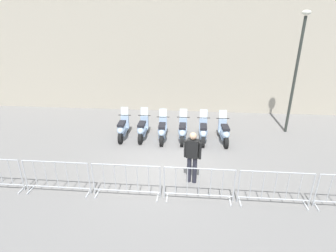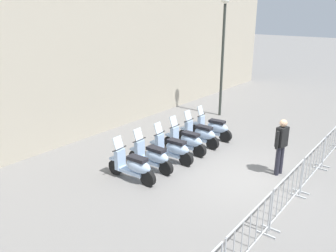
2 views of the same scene
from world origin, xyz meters
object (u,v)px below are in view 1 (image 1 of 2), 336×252
Objects in this scene: motorcycle_1 at (143,129)px; motorcycle_4 at (203,131)px; street_lamp at (298,62)px; barrier_segment_2 at (126,181)px; officer_near_row_end at (192,155)px; motorcycle_0 at (123,128)px; barrier_segment_3 at (199,185)px; barrier_segment_1 at (57,177)px; motorcycle_3 at (183,131)px; motorcycle_5 at (224,132)px; motorcycle_2 at (162,130)px; barrier_segment_4 at (275,189)px.

motorcycle_1 is 1.00× the size of motorcycle_4.
barrier_segment_2 is at bearing -134.13° from street_lamp.
barrier_segment_2 is 1.16× the size of officer_near_row_end.
motorcycle_0 is 4.39m from officer_near_row_end.
barrier_segment_3 is at bearing 4.73° from barrier_segment_2.
barrier_segment_2 is (2.09, 0.17, 0.00)m from barrier_segment_1.
motorcycle_3 and motorcycle_5 have the same top height.
officer_near_row_end is at bearing 17.69° from barrier_segment_1.
motorcycle_5 is 0.33× the size of street_lamp.
motorcycle_3 is at bearing 103.42° from barrier_segment_3.
motorcycle_2 is 0.86× the size of barrier_segment_1.
barrier_segment_4 is (3.04, -3.79, 0.07)m from motorcycle_3.
motorcycle_1 is at bearing -163.59° from street_lamp.
street_lamp is at bearing 50.98° from officer_near_row_end.
barrier_segment_1 is at bearing -109.56° from motorcycle_1.
motorcycle_5 is 0.86× the size of barrier_segment_2.
motorcycle_1 and motorcycle_3 have the same top height.
street_lamp is 3.01× the size of officer_near_row_end.
motorcycle_4 is at bearing 86.44° from officer_near_row_end.
motorcycle_4 is at bearing 5.13° from motorcycle_3.
barrier_segment_4 is at bearing -105.63° from street_lamp.
motorcycle_4 is at bearing 4.30° from motorcycle_0.
motorcycle_4 reaches higher than barrier_segment_2.
barrier_segment_4 is (4.19, 0.35, 0.00)m from barrier_segment_2.
street_lamp reaches higher than motorcycle_3.
motorcycle_2 reaches higher than barrier_segment_3.
motorcycle_0 and motorcycle_2 have the same top height.
motorcycle_4 is (1.72, 0.20, 0.00)m from motorcycle_2.
barrier_segment_4 is at bearing 4.73° from barrier_segment_2.
motorcycle_2 is 1.00× the size of motorcycle_4.
motorcycle_4 and motorcycle_5 have the same top height.
barrier_segment_2 is (-2.89, -4.28, 0.07)m from motorcycle_5.
barrier_segment_3 is 1.16× the size of officer_near_row_end.
barrier_segment_4 is (6.28, 0.52, 0.00)m from barrier_segment_1.
motorcycle_5 is 0.86× the size of barrier_segment_4.
motorcycle_0 is 0.86× the size of barrier_segment_3.
motorcycle_4 is 1.00× the size of motorcycle_5.
motorcycle_1 is at bearing 124.65° from barrier_segment_3.
street_lamp reaches higher than barrier_segment_4.
barrier_segment_2 is 2.16m from officer_near_row_end.
motorcycle_3 is at bearing -175.35° from motorcycle_5.
motorcycle_4 is at bearing -155.41° from street_lamp.
motorcycle_4 is 1.00× the size of officer_near_row_end.
motorcycle_3 is 0.86× the size of barrier_segment_4.
motorcycle_5 is (0.87, 0.06, 0.00)m from motorcycle_4.
motorcycle_1 reaches higher than barrier_segment_3.
motorcycle_5 reaches higher than barrier_segment_1.
motorcycle_1 reaches higher than barrier_segment_1.
motorcycle_3 is 0.86× the size of barrier_segment_1.
motorcycle_3 is 0.87m from motorcycle_4.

